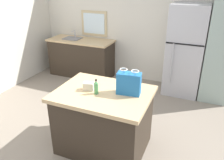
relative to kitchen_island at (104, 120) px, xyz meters
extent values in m
plane|color=gray|center=(-0.24, 0.00, -0.45)|extent=(6.35, 6.35, 0.00)
cube|color=silver|center=(-0.24, 2.64, 0.87)|extent=(5.13, 0.10, 2.65)
cube|color=#CCB78C|center=(-1.44, 2.59, 0.80)|extent=(0.68, 0.04, 0.60)
cube|color=white|center=(-1.44, 2.57, 0.80)|extent=(0.56, 0.02, 0.48)
cube|color=#33281E|center=(0.00, 0.00, -0.03)|extent=(1.18, 0.87, 0.85)
cube|color=tan|center=(0.00, 0.00, 0.42)|extent=(1.26, 0.95, 0.05)
cube|color=#B7B7BC|center=(0.79, 2.25, 0.47)|extent=(0.71, 0.63, 1.84)
cube|color=black|center=(0.79, 1.93, 0.69)|extent=(0.70, 0.01, 0.02)
cylinder|color=#B7B7BC|center=(0.59, 1.90, 0.28)|extent=(0.02, 0.02, 0.83)
cube|color=#9EB2A8|center=(1.43, 2.25, 0.61)|extent=(0.53, 0.60, 2.12)
cube|color=#33281E|center=(-1.65, 2.26, -0.02)|extent=(1.55, 0.61, 0.87)
cube|color=tan|center=(-1.65, 2.26, 0.43)|extent=(1.59, 0.65, 0.04)
cube|color=slate|center=(-1.89, 2.26, 0.40)|extent=(0.40, 0.32, 0.14)
cylinder|color=#B7B7BC|center=(-1.89, 2.40, 0.54)|extent=(0.03, 0.03, 0.18)
cylinder|color=#B7B7BC|center=(-1.89, 2.33, 0.63)|extent=(0.02, 0.14, 0.02)
cube|color=#236BAD|center=(0.32, 0.09, 0.59)|extent=(0.32, 0.18, 0.29)
torus|color=white|center=(0.25, 0.09, 0.78)|extent=(0.11, 0.11, 0.01)
torus|color=white|center=(0.40, 0.09, 0.78)|extent=(0.11, 0.11, 0.01)
cube|color=beige|center=(-0.21, -0.02, 0.50)|extent=(0.16, 0.13, 0.11)
cylinder|color=#4C9956|center=(-0.06, -0.08, 0.52)|extent=(0.05, 0.05, 0.15)
cone|color=#4C9956|center=(-0.06, -0.08, 0.61)|extent=(0.05, 0.05, 0.03)
cylinder|color=black|center=(-0.06, -0.08, 0.64)|extent=(0.02, 0.02, 0.02)
camera|label=1|loc=(1.16, -2.44, 1.84)|focal=36.74mm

